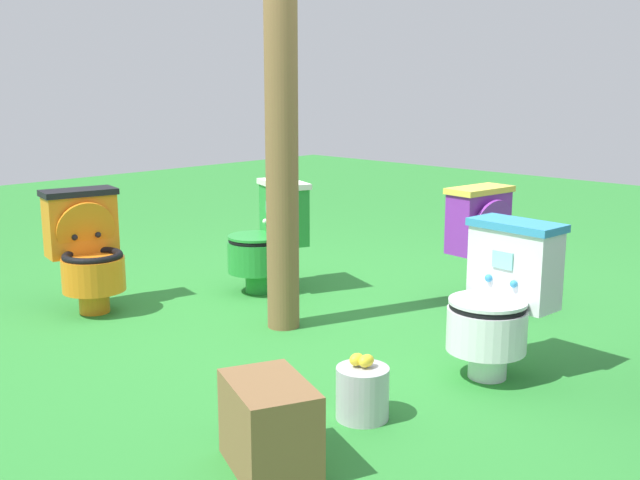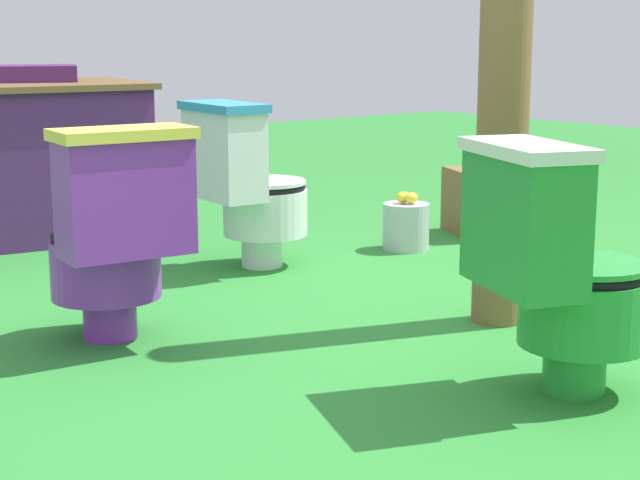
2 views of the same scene
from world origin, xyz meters
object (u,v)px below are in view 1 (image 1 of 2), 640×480
Objects in this scene: toilet_green at (268,236)px; small_crate at (269,426)px; lemon_bucket at (362,391)px; toilet_purple at (491,246)px; toilet_white at (499,299)px; toilet_orange at (87,249)px; wooden_post at (282,166)px.

small_crate is at bearing 159.03° from toilet_green.
toilet_green reaches higher than lemon_bucket.
toilet_white is at bearing 40.09° from toilet_purple.
toilet_green is at bearing -121.07° from lemon_bucket.
toilet_green is (-0.23, -1.86, 0.00)m from toilet_white.
toilet_green is (-1.04, 0.47, -0.00)m from toilet_orange.
toilet_white is 0.86m from lemon_bucket.
toilet_purple is (-0.97, -0.65, 0.00)m from toilet_white.
toilet_orange is at bearing 86.74° from toilet_green.
toilet_green is at bearing 167.75° from toilet_orange.
toilet_orange reaches higher than small_crate.
small_crate reaches higher than lemon_bucket.
toilet_purple is 1.00× the size of toilet_green.
toilet_purple is 1.44m from wooden_post.
wooden_post reaches higher than small_crate.
toilet_orange is 1.00× the size of toilet_purple.
toilet_white is at bearing -165.88° from toilet_green.
toilet_orange is at bearing -37.01° from toilet_purple.
toilet_white is 1.00× the size of toilet_green.
small_crate is (1.59, 1.77, -0.21)m from toilet_green.
wooden_post reaches higher than toilet_green.
toilet_white is 1.16m from toilet_purple.
wooden_post is at bearing -20.43° from toilet_purple.
toilet_green is 0.40× the size of wooden_post.
toilet_orange and toilet_white have the same top height.
toilet_green is 1.82× the size of small_crate.
wooden_post is 4.57× the size of small_crate.
lemon_bucket is at bearing 61.85° from wooden_post.
wooden_post is at bearing 14.05° from toilet_white.
toilet_white is at bearing 175.92° from small_crate.
toilet_white is 1.82× the size of small_crate.
toilet_orange is at bearing -103.83° from small_crate.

